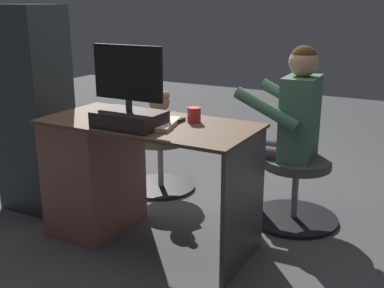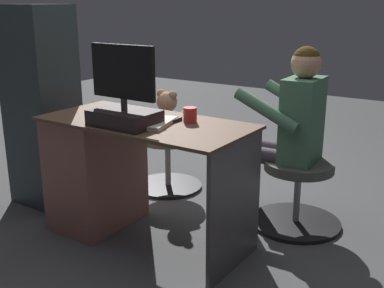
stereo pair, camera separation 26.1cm
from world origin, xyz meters
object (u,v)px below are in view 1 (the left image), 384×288
object	(u,v)px
office_chair_teddy	(160,158)
desk	(105,171)
computer_mouse	(109,110)
cup	(194,115)
visitor_chair	(295,187)
tv_remote	(116,117)
person	(287,121)
teddy_bear	(160,114)
monitor	(129,106)
keyboard	(149,117)

from	to	relation	value
office_chair_teddy	desk	bearing A→B (deg)	95.70
computer_mouse	office_chair_teddy	distance (m)	0.86
cup	visitor_chair	xyz separation A→B (m)	(-0.45, -0.58, -0.56)
cup	visitor_chair	size ratio (longest dim) A/B	0.15
tv_remote	visitor_chair	bearing A→B (deg)	-125.36
person	office_chair_teddy	bearing A→B (deg)	-2.96
person	teddy_bear	bearing A→B (deg)	-3.59
office_chair_teddy	cup	bearing A→B (deg)	135.28
monitor	cup	xyz separation A→B (m)	(-0.26, -0.27, -0.08)
office_chair_teddy	visitor_chair	world-z (taller)	same
monitor	office_chair_teddy	distance (m)	1.17
tv_remote	person	size ratio (longest dim) A/B	0.13
visitor_chair	monitor	bearing A→B (deg)	50.18
monitor	teddy_bear	world-z (taller)	monitor
computer_mouse	cup	bearing A→B (deg)	-175.98
cup	teddy_bear	xyz separation A→B (m)	(0.65, -0.65, -0.20)
desk	visitor_chair	world-z (taller)	desk
person	monitor	bearing A→B (deg)	53.96
keyboard	cup	size ratio (longest dim) A/B	4.84
desk	cup	world-z (taller)	cup
monitor	keyboard	bearing A→B (deg)	-86.39
monitor	office_chair_teddy	size ratio (longest dim) A/B	0.83
cup	desk	bearing A→B (deg)	12.06
computer_mouse	monitor	bearing A→B (deg)	145.07
keyboard	monitor	bearing A→B (deg)	93.61
cup	visitor_chair	bearing A→B (deg)	-127.63
computer_mouse	person	xyz separation A→B (m)	(-0.95, -0.63, -0.10)
computer_mouse	cup	world-z (taller)	cup
keyboard	computer_mouse	xyz separation A→B (m)	(0.31, -0.02, 0.01)
desk	office_chair_teddy	world-z (taller)	desk
computer_mouse	keyboard	bearing A→B (deg)	176.82
tv_remote	person	world-z (taller)	person
person	visitor_chair	bearing A→B (deg)	177.04
desk	person	distance (m)	1.21
person	cup	bearing A→B (deg)	58.31
keyboard	cup	world-z (taller)	cup
teddy_bear	visitor_chair	distance (m)	1.16
keyboard	teddy_bear	xyz separation A→B (m)	(0.37, -0.71, -0.17)
keyboard	office_chair_teddy	distance (m)	0.94
desk	cup	bearing A→B (deg)	-167.94
teddy_bear	keyboard	bearing A→B (deg)	117.81
desk	office_chair_teddy	xyz separation A→B (m)	(0.08, -0.76, -0.14)
keyboard	office_chair_teddy	bearing A→B (deg)	-61.81
monitor	desk	bearing A→B (deg)	-24.96
desk	monitor	distance (m)	0.59
computer_mouse	teddy_bear	distance (m)	0.72
office_chair_teddy	teddy_bear	size ratio (longest dim) A/B	1.56
person	keyboard	bearing A→B (deg)	45.49
keyboard	visitor_chair	xyz separation A→B (m)	(-0.72, -0.64, -0.52)
keyboard	computer_mouse	bearing A→B (deg)	-3.18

